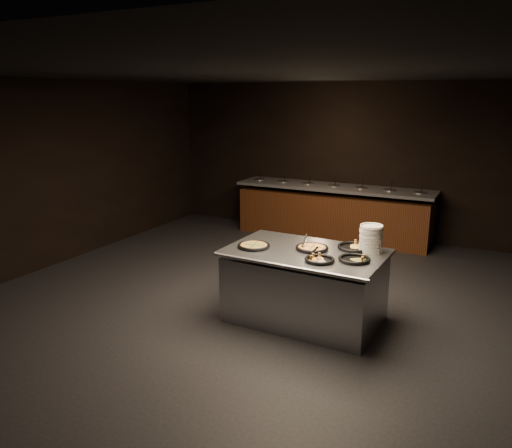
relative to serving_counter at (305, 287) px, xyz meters
The scene contains 11 objects.
room 1.33m from the serving_counter, behind, with size 7.02×8.02×2.92m.
salad_bar 3.71m from the serving_counter, 103.17° to the left, with size 3.70×0.83×1.18m.
serving_counter is the anchor object (origin of this frame).
plate_stack 0.97m from the serving_counter, 23.92° to the left, with size 0.26×0.26×0.31m, color white.
pan_veggie_whole 0.78m from the serving_counter, 165.71° to the right, with size 0.39×0.39×0.04m.
pan_cheese_whole 0.48m from the serving_counter, 58.35° to the left, with size 0.39×0.39×0.04m.
pan_cheese_slices_a 0.76m from the serving_counter, 34.20° to the left, with size 0.41×0.41×0.04m.
pan_cheese_slices_b 0.63m from the serving_counter, 46.77° to the right, with size 0.33×0.33×0.04m.
pan_veggie_slices 0.79m from the serving_counter, ahead, with size 0.35×0.35×0.04m.
server_left 0.55m from the serving_counter, 114.03° to the left, with size 0.10×0.31×0.15m.
server_right 0.65m from the serving_counter, 49.97° to the right, with size 0.27×0.27×0.17m.
Camera 1 is at (2.84, -5.31, 2.64)m, focal length 35.00 mm.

